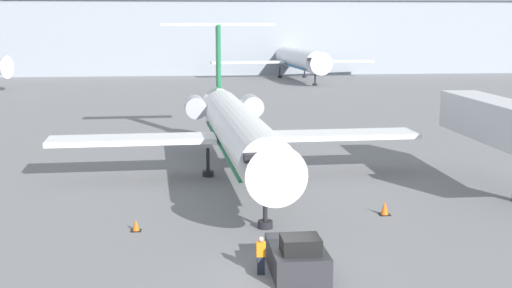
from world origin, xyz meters
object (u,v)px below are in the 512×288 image
at_px(airplane_main, 237,128).
at_px(traffic_cone_left, 136,225).
at_px(airplane_parked_far_right, 294,58).
at_px(jet_bridge, 501,122).
at_px(worker_near_tug, 261,255).
at_px(pushback_tug, 297,257).
at_px(traffic_cone_right, 385,208).

bearing_deg(airplane_main, traffic_cone_left, -117.83).
bearing_deg(airplane_parked_far_right, jet_bridge, -90.75).
bearing_deg(airplane_parked_far_right, traffic_cone_left, -103.97).
bearing_deg(worker_near_tug, airplane_main, 88.30).
bearing_deg(jet_bridge, pushback_tug, -138.58).
bearing_deg(traffic_cone_left, airplane_main, 62.17).
relative_size(worker_near_tug, traffic_cone_left, 2.69).
bearing_deg(pushback_tug, worker_near_tug, -177.16).
xyz_separation_m(pushback_tug, airplane_parked_far_right, (16.58, 103.33, 3.15)).
relative_size(airplane_main, traffic_cone_left, 48.10).
relative_size(pushback_tug, airplane_parked_far_right, 0.11).
xyz_separation_m(airplane_main, airplane_parked_far_right, (17.61, 84.29, 0.29)).
xyz_separation_m(airplane_main, jet_bridge, (16.44, -5.44, 0.88)).
bearing_deg(jet_bridge, airplane_parked_far_right, 89.25).
relative_size(airplane_main, worker_near_tug, 17.90).
xyz_separation_m(worker_near_tug, jet_bridge, (17.01, 13.67, 3.57)).
relative_size(airplane_main, pushback_tug, 7.20).
distance_m(traffic_cone_left, jet_bridge, 24.06).
bearing_deg(traffic_cone_left, jet_bridge, 16.07).
height_order(airplane_main, pushback_tug, airplane_main).
xyz_separation_m(traffic_cone_left, airplane_parked_far_right, (23.95, 96.29, 3.57)).
bearing_deg(traffic_cone_left, airplane_parked_far_right, 76.03).
distance_m(airplane_main, airplane_parked_far_right, 86.11).
distance_m(worker_near_tug, jet_bridge, 22.11).
relative_size(worker_near_tug, traffic_cone_right, 2.13).
distance_m(traffic_cone_left, traffic_cone_right, 13.95).
bearing_deg(traffic_cone_left, pushback_tug, -43.67).
bearing_deg(airplane_parked_far_right, pushback_tug, -99.12).
relative_size(pushback_tug, traffic_cone_left, 6.68).
distance_m(pushback_tug, jet_bridge, 20.88).
distance_m(pushback_tug, traffic_cone_left, 10.19).
bearing_deg(worker_near_tug, traffic_cone_right, 47.30).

